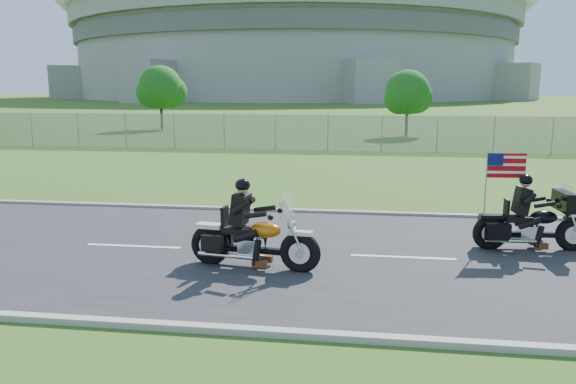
# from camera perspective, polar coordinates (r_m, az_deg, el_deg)

# --- Properties ---
(ground) EXTENTS (420.00, 420.00, 0.00)m
(ground) POSITION_cam_1_polar(r_m,az_deg,el_deg) (12.59, -6.97, -6.02)
(ground) COLOR #365A1C
(ground) RESTS_ON ground
(road) EXTENTS (120.00, 8.00, 0.04)m
(road) POSITION_cam_1_polar(r_m,az_deg,el_deg) (12.59, -6.97, -5.93)
(road) COLOR #28282B
(road) RESTS_ON ground
(curb_north) EXTENTS (120.00, 0.18, 0.12)m
(curb_north) POSITION_cam_1_polar(r_m,az_deg,el_deg) (16.40, -3.35, -1.83)
(curb_north) COLOR #9E9B93
(curb_north) RESTS_ON ground
(curb_south) EXTENTS (120.00, 0.18, 0.12)m
(curb_south) POSITION_cam_1_polar(r_m,az_deg,el_deg) (8.96, -13.80, -13.02)
(curb_south) COLOR #9E9B93
(curb_south) RESTS_ON ground
(fence) EXTENTS (60.00, 0.03, 2.00)m
(fence) POSITION_cam_1_polar(r_m,az_deg,el_deg) (32.78, -6.50, 6.11)
(fence) COLOR gray
(fence) RESTS_ON ground
(stadium) EXTENTS (140.40, 140.40, 29.20)m
(stadium) POSITION_cam_1_polar(r_m,az_deg,el_deg) (183.50, 0.74, 14.50)
(stadium) COLOR #A3A099
(stadium) RESTS_ON ground
(tree_fence_near) EXTENTS (3.52, 3.28, 4.75)m
(tree_fence_near) POSITION_cam_1_polar(r_m,az_deg,el_deg) (41.78, 12.11, 9.64)
(tree_fence_near) COLOR #382316
(tree_fence_near) RESTS_ON ground
(tree_fence_mid) EXTENTS (3.96, 3.69, 5.30)m
(tree_fence_mid) POSITION_cam_1_polar(r_m,az_deg,el_deg) (48.78, -12.76, 10.13)
(tree_fence_mid) COLOR #382316
(tree_fence_mid) RESTS_ON ground
(motorcycle_lead) EXTENTS (2.73, 0.90, 1.84)m
(motorcycle_lead) POSITION_cam_1_polar(r_m,az_deg,el_deg) (11.23, -3.69, -4.97)
(motorcycle_lead) COLOR black
(motorcycle_lead) RESTS_ON ground
(motorcycle_follow) EXTENTS (2.58, 0.86, 2.15)m
(motorcycle_follow) POSITION_cam_1_polar(r_m,az_deg,el_deg) (13.50, 23.52, -3.11)
(motorcycle_follow) COLOR black
(motorcycle_follow) RESTS_ON ground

